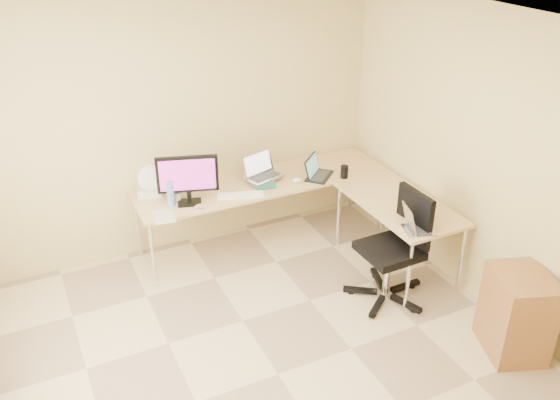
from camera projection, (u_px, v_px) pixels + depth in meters
name	position (u px, v px, depth m)	size (l,w,h in m)	color
floor	(278.00, 374.00, 4.59)	(4.50, 4.50, 0.00)	#CFB888
ceiling	(277.00, 38.00, 3.39)	(4.50, 4.50, 0.00)	white
wall_back	(179.00, 127.00, 5.78)	(4.50, 4.50, 0.00)	tan
wall_right	(508.00, 175.00, 4.80)	(4.50, 4.50, 0.00)	tan
desk_main	(264.00, 212.00, 6.18)	(2.65, 0.70, 0.73)	tan
desk_return	(396.00, 235.00, 5.76)	(0.70, 1.30, 0.73)	tan
monitor	(188.00, 180.00, 5.46)	(0.57, 0.18, 0.49)	black
book_stack	(263.00, 182.00, 5.93)	(0.20, 0.27, 0.05)	#205846
laptop_center	(264.00, 166.00, 5.92)	(0.38, 0.29, 0.24)	#B7B7CA
laptop_black	(320.00, 167.00, 6.04)	(0.35, 0.26, 0.22)	black
keyboard	(241.00, 195.00, 5.70)	(0.45, 0.13, 0.02)	white
mouse	(297.00, 180.00, 5.98)	(0.10, 0.07, 0.04)	white
mug	(177.00, 197.00, 5.59)	(0.10, 0.10, 0.09)	white
cd_stack	(201.00, 208.00, 5.46)	(0.11, 0.11, 0.03)	silver
water_bottle	(171.00, 192.00, 5.48)	(0.07, 0.07, 0.26)	#617FDC
papers	(164.00, 217.00, 5.33)	(0.18, 0.26, 0.01)	beige
white_box	(150.00, 191.00, 5.70)	(0.23, 0.17, 0.08)	silver
desk_fan	(150.00, 182.00, 5.61)	(0.24, 0.24, 0.31)	white
black_cup	(344.00, 172.00, 6.04)	(0.08, 0.08, 0.13)	black
laptop_return	(419.00, 221.00, 5.07)	(0.24, 0.30, 0.20)	#BCBBC3
office_chair	(389.00, 251.00, 5.25)	(0.63, 0.63, 1.05)	black
cabinet	(517.00, 314.00, 4.69)	(0.42, 0.52, 0.73)	brown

